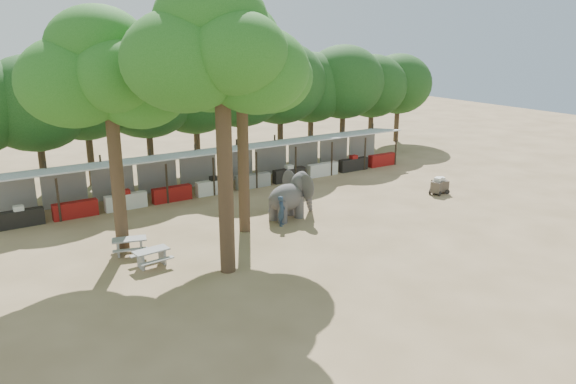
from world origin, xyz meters
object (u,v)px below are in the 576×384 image
picnic_table_near (151,255)px  handler (282,211)px  yard_tree_back (237,61)px  cart_front (440,185)px  yard_tree_center (216,50)px  picnic_table_far (130,244)px  yard_tree_left (103,72)px  cart_back (438,186)px  elephant (291,196)px

picnic_table_near → handler: bearing=5.2°
yard_tree_back → cart_front: size_ratio=9.09×
yard_tree_center → picnic_table_far: size_ratio=6.53×
yard_tree_left → yard_tree_center: bearing=-59.0°
picnic_table_near → cart_back: (18.97, 1.05, 0.03)m
yard_tree_center → handler: yard_tree_center is taller
yard_tree_center → yard_tree_back: size_ratio=1.06×
handler → yard_tree_center: bearing=164.8°
picnic_table_far → cart_back: bearing=13.7°
cart_front → yard_tree_center: bearing=-145.6°
picnic_table_near → cart_back: bearing=-1.9°
picnic_table_far → yard_tree_left: bearing=115.7°
picnic_table_near → picnic_table_far: size_ratio=0.88×
yard_tree_center → cart_front: size_ratio=9.63×
yard_tree_back → elephant: (3.35, 0.34, -7.31)m
yard_tree_center → cart_back: (16.54, 3.14, -8.68)m
yard_tree_left → cart_back: yard_tree_left is taller
cart_back → yard_tree_center: bearing=168.9°
cart_front → cart_back: cart_back is taller
yard_tree_center → handler: (5.14, 3.45, -8.40)m
elephant → yard_tree_back: bearing=174.7°
handler → picnic_table_near: (-7.57, -1.37, -0.31)m
yard_tree_center → elephant: (6.35, 4.34, -7.98)m
yard_tree_back → elephant: bearing=5.8°
yard_tree_back → picnic_table_near: 9.90m
yard_tree_back → yard_tree_left: bearing=170.5°
yard_tree_back → cart_back: yard_tree_back is taller
elephant → picnic_table_far: 9.20m
elephant → picnic_table_near: 9.09m
handler → cart_back: 11.40m
elephant → picnic_table_near: (-8.78, -2.26, -0.74)m
yard_tree_back → handler: (2.14, -0.55, -7.74)m
picnic_table_far → cart_back: (19.35, -0.78, 0.03)m
yard_tree_center → elephant: bearing=34.4°
elephant → yard_tree_left: bearing=164.8°
elephant → cart_front: size_ratio=2.64×
picnic_table_near → cart_back: 19.00m
yard_tree_back → handler: size_ratio=7.06×
handler → cart_front: 11.67m
cart_front → handler: bearing=-157.6°
elephant → cart_back: size_ratio=2.59×
handler → cart_front: bearing=-50.3°
yard_tree_back → handler: 8.05m
yard_tree_left → elephant: 11.68m
elephant → handler: 1.56m
yard_tree_center → cart_front: (16.80, 3.19, -8.70)m
yard_tree_center → picnic_table_far: 9.95m
yard_tree_back → cart_back: 15.76m
yard_tree_center → cart_back: size_ratio=9.45×
yard_tree_left → elephant: yard_tree_left is taller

